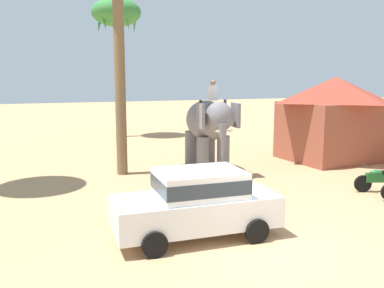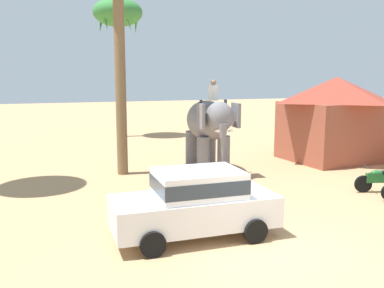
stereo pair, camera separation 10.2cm
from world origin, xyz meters
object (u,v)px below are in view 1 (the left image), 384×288
Objects in this scene: car_sedan_foreground at (197,201)px; motorcycle_end_of_row at (380,179)px; elephant_with_mahout at (208,125)px; palm_tree_behind_elephant at (116,17)px; roadside_hut at (334,116)px.

car_sedan_foreground is 2.39× the size of motorcycle_end_of_row.
car_sedan_foreground is at bearing -115.07° from elephant_with_mahout.
motorcycle_end_of_row is 19.34m from palm_tree_behind_elephant.
elephant_with_mahout reaches higher than car_sedan_foreground.
palm_tree_behind_elephant is (-5.88, 16.89, 7.37)m from motorcycle_end_of_row.
motorcycle_end_of_row is (7.47, 1.54, -0.46)m from car_sedan_foreground.
motorcycle_end_of_row is (4.34, -5.15, -1.53)m from elephant_with_mahout.
motorcycle_end_of_row is 0.19× the size of palm_tree_behind_elephant.
palm_tree_behind_elephant is (1.59, 18.43, 6.90)m from car_sedan_foreground.
elephant_with_mahout is at bearing 130.16° from motorcycle_end_of_row.
palm_tree_behind_elephant is 15.26m from roadside_hut.
elephant_with_mahout is 0.44× the size of palm_tree_behind_elephant.
roadside_hut is at bearing 66.44° from motorcycle_end_of_row.
car_sedan_foreground reaches higher than motorcycle_end_of_row.
palm_tree_behind_elephant is at bearing 125.51° from roadside_hut.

